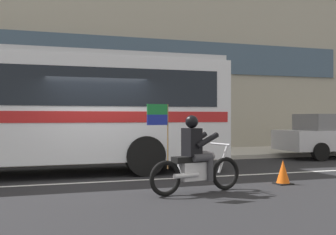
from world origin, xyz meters
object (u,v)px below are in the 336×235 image
transit_bus (24,103)px  motorcycle_with_rider (196,160)px  traffic_cone (283,173)px  parked_sedan_curbside (335,135)px

transit_bus → motorcycle_with_rider: bearing=-50.1°
transit_bus → traffic_cone: transit_bus is taller
transit_bus → parked_sedan_curbside: bearing=7.1°
motorcycle_with_rider → traffic_cone: 2.39m
parked_sedan_curbside → traffic_cone: 7.36m
transit_bus → traffic_cone: bearing=-31.9°
motorcycle_with_rider → traffic_cone: motorcycle_with_rider is taller
motorcycle_with_rider → traffic_cone: (2.32, 0.42, -0.41)m
transit_bus → motorcycle_with_rider: 5.19m
transit_bus → parked_sedan_curbside: (11.07, 1.39, -1.03)m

